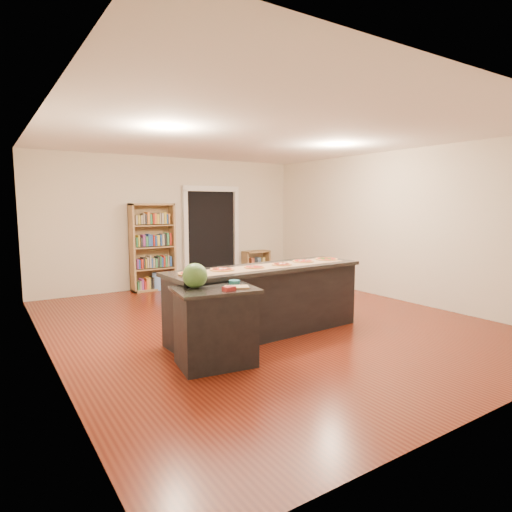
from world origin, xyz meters
TOP-DOWN VIEW (x-y plane):
  - room at (0.00, 0.00)m, footprint 6.00×7.00m
  - doorway at (0.90, 3.46)m, footprint 1.40×0.09m
  - kitchen_island at (-0.31, -0.55)m, footprint 2.90×0.78m
  - side_counter at (-1.46, -1.20)m, footprint 0.89×0.65m
  - bookshelf at (-0.57, 3.29)m, footprint 0.91×0.32m
  - low_shelf at (2.04, 3.31)m, footprint 0.67×0.29m
  - waste_bin at (-0.49, 3.24)m, footprint 0.25×0.25m
  - kraft_paper at (-0.31, -0.58)m, footprint 2.53×0.56m
  - watermelon at (-1.64, -1.07)m, footprint 0.28×0.28m
  - cutting_board at (-1.25, -1.32)m, footprint 0.31×0.27m
  - package_red at (-1.40, -1.41)m, footprint 0.15×0.12m
  - package_teal at (-1.17, -1.13)m, footprint 0.13×0.13m
  - pizza_a at (-1.47, -0.61)m, footprint 0.33×0.33m
  - pizza_b at (-1.01, -0.54)m, footprint 0.33×0.33m
  - pizza_c at (-0.54, -0.59)m, footprint 0.28×0.28m
  - pizza_d at (-0.08, -0.58)m, footprint 0.28×0.28m
  - pizza_e at (0.38, -0.49)m, footprint 0.30×0.30m
  - pizza_f at (0.84, -0.49)m, footprint 0.33×0.33m

SIDE VIEW (x-z plane):
  - waste_bin at x=-0.49m, z-range 0.00..0.36m
  - low_shelf at x=2.04m, z-range 0.00..0.67m
  - side_counter at x=-1.46m, z-range 0.00..0.89m
  - kitchen_island at x=-0.31m, z-range 0.00..0.96m
  - cutting_board at x=-1.25m, z-range 0.88..0.90m
  - package_red at x=-1.40m, z-range 0.88..0.93m
  - package_teal at x=-1.17m, z-range 0.88..0.93m
  - bookshelf at x=-0.57m, z-range 0.00..1.82m
  - kraft_paper at x=-0.31m, z-range 0.96..0.96m
  - pizza_b at x=-1.01m, z-range 0.96..0.98m
  - pizza_a at x=-1.47m, z-range 0.96..0.98m
  - pizza_e at x=0.38m, z-range 0.96..0.98m
  - pizza_c at x=-0.54m, z-range 0.96..0.98m
  - pizza_d at x=-0.08m, z-range 0.96..0.98m
  - pizza_f at x=0.84m, z-range 0.96..0.98m
  - watermelon at x=-1.64m, z-range 0.88..1.16m
  - doorway at x=0.90m, z-range 0.10..2.31m
  - room at x=0.00m, z-range 0.00..2.80m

